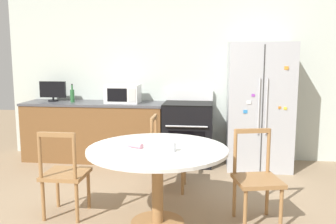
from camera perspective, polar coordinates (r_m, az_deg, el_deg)
The scene contains 13 objects.
back_wall at distance 5.91m, azimuth 0.31°, elevation 5.62°, with size 5.20×0.10×2.60m.
kitchen_counter at distance 5.92m, azimuth -11.07°, elevation -2.85°, with size 2.16×0.64×0.90m.
refrigerator at distance 5.52m, azimuth 13.73°, elevation 0.93°, with size 0.89×0.76×1.79m.
oven_range at distance 5.61m, azimuth 3.08°, elevation -3.14°, with size 0.72×0.68×1.08m.
microwave at distance 5.69m, azimuth -6.90°, elevation 2.77°, with size 0.50×0.35×0.27m.
countertop_tv at distance 6.12m, azimuth -17.14°, elevation 3.16°, with size 0.41×0.16×0.31m.
counter_bottle at distance 5.90m, azimuth -14.37°, elevation 2.48°, with size 0.06×0.06×0.28m.
dining_table at distance 3.57m, azimuth -1.62°, elevation -7.49°, with size 1.33×1.33×0.76m.
dining_chair_right at distance 3.78m, azimuth 13.34°, elevation -9.93°, with size 0.51×0.51×0.90m.
dining_chair_far at distance 4.54m, azimuth -0.15°, elevation -6.46°, with size 0.43×0.43×0.90m.
dining_chair_left at distance 3.95m, azimuth -15.47°, elevation -9.17°, with size 0.42×0.42×0.90m.
candle_glass at distance 3.41m, azimuth 0.53°, elevation -5.44°, with size 0.08×0.08×0.08m.
folded_napkin at distance 3.55m, azimuth -5.01°, elevation -5.05°, with size 0.16×0.12×0.05m.
Camera 1 is at (0.68, -3.21, 1.64)m, focal length 40.00 mm.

